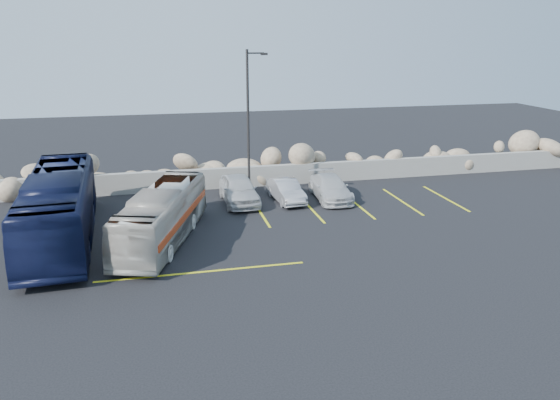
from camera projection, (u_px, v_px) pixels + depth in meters
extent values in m
plane|color=black|center=(229.00, 272.00, 20.90)|extent=(90.00, 90.00, 0.00)
cube|color=gray|center=(200.00, 179.00, 31.91)|extent=(60.00, 0.40, 1.20)
cube|color=yellow|center=(158.00, 219.00, 26.88)|extent=(0.12, 5.00, 0.01)
cube|color=yellow|center=(260.00, 212.00, 27.99)|extent=(0.12, 5.00, 0.01)
cube|color=yellow|center=(310.00, 208.00, 28.58)|extent=(0.12, 5.00, 0.01)
cube|color=yellow|center=(357.00, 205.00, 29.15)|extent=(0.12, 5.00, 0.01)
cube|color=yellow|center=(402.00, 201.00, 29.72)|extent=(0.12, 5.00, 0.01)
cube|color=yellow|center=(445.00, 198.00, 30.28)|extent=(0.12, 5.00, 0.01)
cube|color=yellow|center=(202.00, 272.00, 20.87)|extent=(8.00, 0.12, 0.01)
cylinder|color=#2D2A28|center=(248.00, 127.00, 29.14)|extent=(0.14, 0.14, 8.00)
cylinder|color=#2D2A28|center=(256.00, 53.00, 28.13)|extent=(0.90, 0.08, 0.08)
cube|color=#2D2A28|center=(264.00, 54.00, 28.25)|extent=(0.35, 0.18, 0.12)
imported|color=beige|center=(162.00, 216.00, 23.67)|extent=(4.52, 8.63, 2.35)
imported|color=#101536|center=(59.00, 208.00, 23.65)|extent=(3.15, 11.05, 3.04)
imported|color=silver|center=(239.00, 189.00, 29.28)|extent=(1.86, 4.42, 1.49)
imported|color=#A4A3A8|center=(286.00, 190.00, 29.64)|extent=(1.55, 3.68, 1.18)
imported|color=silver|center=(330.00, 188.00, 30.04)|extent=(1.98, 4.41, 1.26)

